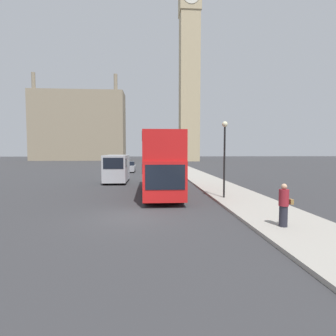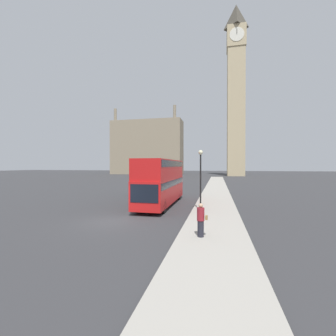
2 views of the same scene
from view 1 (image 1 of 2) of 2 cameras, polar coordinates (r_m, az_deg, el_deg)
ground_plane at (r=12.81m, az=-8.18°, el=-10.50°), size 300.00×300.00×0.00m
sidewalk_strip at (r=14.05m, az=21.17°, el=-9.14°), size 3.64×120.00×0.15m
clock_tower at (r=89.86m, az=4.67°, el=22.40°), size 6.54×6.71×62.54m
building_block_distant at (r=97.50m, az=-18.74°, el=8.57°), size 31.20×10.06×28.77m
red_double_decker_bus at (r=19.35m, az=-1.53°, el=1.55°), size 2.50×10.54×4.33m
white_van at (r=26.65m, az=-11.10°, el=0.01°), size 2.18×5.05×2.75m
pedestrian at (r=11.38m, az=23.90°, el=-7.41°), size 0.54×0.38×1.71m
street_lamp at (r=17.15m, az=12.22°, el=4.58°), size 0.36×0.36×4.88m
parked_sedan at (r=40.10m, az=-8.43°, el=0.17°), size 1.72×4.28×1.61m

